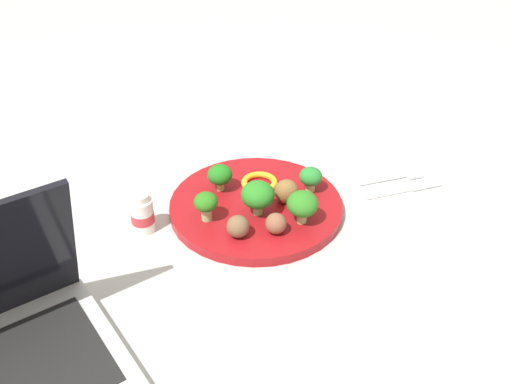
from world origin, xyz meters
The scene contains 15 objects.
ground_plane centered at (0.00, 0.00, 0.00)m, with size 4.00×4.00×0.00m, color #B2B2AD.
plate centered at (0.00, 0.00, 0.01)m, with size 0.28×0.28×0.02m, color maroon.
broccoli_floret_mid_right centered at (0.10, 0.00, 0.04)m, with size 0.04×0.04×0.04m.
broccoli_floret_mid_left centered at (-0.04, 0.06, 0.04)m, with size 0.04×0.04×0.05m.
broccoli_floret_near_rim centered at (-0.01, -0.03, 0.05)m, with size 0.05×0.05×0.06m.
broccoli_floret_front_left centered at (0.05, -0.07, 0.05)m, with size 0.05×0.05×0.05m.
broccoli_floret_back_right centered at (-0.09, -0.02, 0.05)m, with size 0.04×0.04×0.05m.
meatball_front_left centered at (0.00, -0.08, 0.03)m, with size 0.03×0.03×0.03m, color brown.
meatball_mid_left centered at (-0.06, -0.07, 0.03)m, with size 0.03×0.03×0.03m, color brown.
meatball_mid_right centered at (0.05, -0.01, 0.04)m, with size 0.04×0.04×0.04m, color brown.
pepper_ring_front_right centered at (0.02, 0.04, 0.02)m, with size 0.06×0.06×0.01m, color yellow.
napkin centered at (0.25, -0.02, 0.00)m, with size 0.17×0.12×0.01m, color white.
fork centered at (0.26, -0.01, 0.01)m, with size 0.12×0.02×0.01m.
knife centered at (0.26, -0.04, 0.01)m, with size 0.15×0.02×0.01m.
yogurt_bottle centered at (-0.18, 0.01, 0.03)m, with size 0.04×0.04×0.07m.
Camera 1 is at (-0.27, -0.71, 0.56)m, focal length 40.69 mm.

